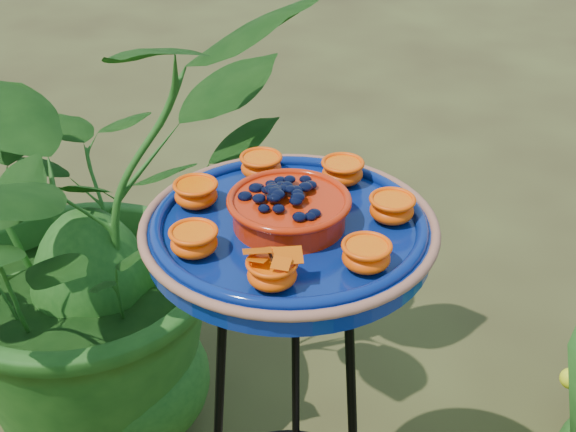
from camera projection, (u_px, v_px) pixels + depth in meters
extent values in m
torus|color=black|center=(289.00, 252.00, 1.14)|extent=(0.26, 0.26, 0.01)
cylinder|color=black|center=(296.00, 391.00, 1.46)|extent=(0.03, 0.08, 0.78)
cylinder|color=navy|center=(289.00, 235.00, 1.13)|extent=(0.46, 0.46, 0.04)
torus|color=#A26049|center=(289.00, 225.00, 1.12)|extent=(0.42, 0.42, 0.01)
torus|color=navy|center=(289.00, 223.00, 1.12)|extent=(0.39, 0.39, 0.02)
cylinder|color=#B92106|center=(289.00, 212.00, 1.11)|extent=(0.18, 0.18, 0.04)
torus|color=#B92106|center=(289.00, 200.00, 1.10)|extent=(0.17, 0.17, 0.01)
ellipsoid|color=black|center=(289.00, 197.00, 1.09)|extent=(0.14, 0.14, 0.03)
ellipsoid|color=#FF5902|center=(392.00, 211.00, 1.12)|extent=(0.06, 0.06, 0.03)
cylinder|color=orange|center=(392.00, 201.00, 1.11)|extent=(0.06, 0.06, 0.01)
ellipsoid|color=#FF5902|center=(342.00, 174.00, 1.21)|extent=(0.06, 0.06, 0.03)
cylinder|color=orange|center=(343.00, 164.00, 1.20)|extent=(0.06, 0.06, 0.01)
ellipsoid|color=#FF5902|center=(261.00, 168.00, 1.23)|extent=(0.06, 0.06, 0.03)
cylinder|color=orange|center=(261.00, 159.00, 1.22)|extent=(0.06, 0.06, 0.01)
ellipsoid|color=#FF5902|center=(196.00, 196.00, 1.15)|extent=(0.06, 0.06, 0.03)
cylinder|color=orange|center=(195.00, 186.00, 1.15)|extent=(0.06, 0.06, 0.01)
ellipsoid|color=#FF5902|center=(194.00, 243.00, 1.05)|extent=(0.06, 0.06, 0.03)
cylinder|color=orange|center=(193.00, 233.00, 1.04)|extent=(0.06, 0.06, 0.01)
ellipsoid|color=#FF5902|center=(272.00, 275.00, 0.99)|extent=(0.06, 0.06, 0.03)
cylinder|color=orange|center=(272.00, 264.00, 0.98)|extent=(0.06, 0.06, 0.01)
ellipsoid|color=#FF5902|center=(366.00, 258.00, 1.02)|extent=(0.06, 0.06, 0.03)
cylinder|color=orange|center=(367.00, 248.00, 1.01)|extent=(0.06, 0.06, 0.01)
cylinder|color=black|center=(272.00, 258.00, 0.97)|extent=(0.02, 0.02, 0.00)
cube|color=#E75604|center=(257.00, 251.00, 0.98)|extent=(0.04, 0.04, 0.01)
cube|color=#E75604|center=(288.00, 255.00, 0.97)|extent=(0.04, 0.04, 0.01)
imported|color=#194813|center=(84.00, 228.00, 1.71)|extent=(1.14, 1.19, 1.01)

